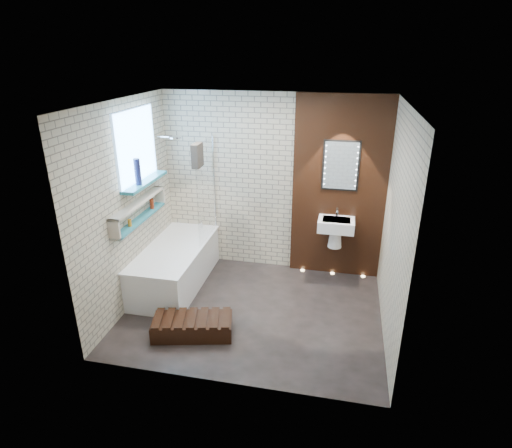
% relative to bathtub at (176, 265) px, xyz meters
% --- Properties ---
extents(ground, '(3.20, 3.20, 0.00)m').
position_rel_bathtub_xyz_m(ground, '(1.22, -0.45, -0.29)').
color(ground, black).
rests_on(ground, ground).
extents(room_shell, '(3.24, 3.20, 2.60)m').
position_rel_bathtub_xyz_m(room_shell, '(1.22, -0.45, 1.01)').
color(room_shell, '#B7AA91').
rests_on(room_shell, ground).
extents(walnut_panel, '(1.30, 0.06, 2.60)m').
position_rel_bathtub_xyz_m(walnut_panel, '(2.17, 0.82, 1.01)').
color(walnut_panel, black).
rests_on(walnut_panel, ground).
extents(clerestory_window, '(0.18, 1.00, 0.94)m').
position_rel_bathtub_xyz_m(clerestory_window, '(-0.34, -0.10, 1.61)').
color(clerestory_window, '#7FADE0').
rests_on(clerestory_window, room_shell).
extents(display_niche, '(0.14, 1.30, 0.26)m').
position_rel_bathtub_xyz_m(display_niche, '(-0.31, -0.30, 0.91)').
color(display_niche, '#237081').
rests_on(display_niche, room_shell).
extents(bathtub, '(0.79, 1.74, 0.70)m').
position_rel_bathtub_xyz_m(bathtub, '(0.00, 0.00, 0.00)').
color(bathtub, white).
rests_on(bathtub, ground).
extents(bath_screen, '(0.01, 0.78, 1.40)m').
position_rel_bathtub_xyz_m(bath_screen, '(0.35, 0.44, 0.99)').
color(bath_screen, white).
rests_on(bath_screen, bathtub).
extents(towel, '(0.09, 0.24, 0.31)m').
position_rel_bathtub_xyz_m(towel, '(0.35, 0.15, 1.56)').
color(towel, '#292521').
rests_on(towel, bath_screen).
extents(shower_head, '(0.18, 0.18, 0.02)m').
position_rel_bathtub_xyz_m(shower_head, '(-0.08, 0.50, 1.71)').
color(shower_head, silver).
rests_on(shower_head, room_shell).
extents(washbasin, '(0.50, 0.36, 0.58)m').
position_rel_bathtub_xyz_m(washbasin, '(2.17, 0.62, 0.50)').
color(washbasin, white).
rests_on(washbasin, walnut_panel).
extents(led_mirror, '(0.50, 0.02, 0.70)m').
position_rel_bathtub_xyz_m(led_mirror, '(2.17, 0.78, 1.36)').
color(led_mirror, black).
rests_on(led_mirror, walnut_panel).
extents(walnut_step, '(0.99, 0.61, 0.20)m').
position_rel_bathtub_xyz_m(walnut_step, '(0.62, -1.07, -0.19)').
color(walnut_step, black).
rests_on(walnut_step, ground).
extents(niche_bottles, '(0.06, 0.69, 0.14)m').
position_rel_bathtub_xyz_m(niche_bottles, '(-0.31, -0.13, 0.87)').
color(niche_bottles, maroon).
rests_on(niche_bottles, display_niche).
extents(sill_vases, '(0.08, 0.08, 0.33)m').
position_rel_bathtub_xyz_m(sill_vases, '(-0.28, -0.29, 1.43)').
color(sill_vases, '#15183A').
rests_on(sill_vases, clerestory_window).
extents(floor_uplights, '(0.96, 0.06, 0.01)m').
position_rel_bathtub_xyz_m(floor_uplights, '(2.17, 0.75, -0.29)').
color(floor_uplights, '#FFD899').
rests_on(floor_uplights, ground).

